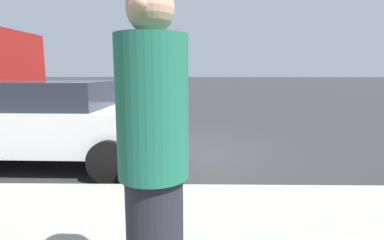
{
  "coord_description": "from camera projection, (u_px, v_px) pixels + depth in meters",
  "views": [
    {
      "loc": [
        -5.97,
        -0.35,
        1.59
      ],
      "look_at": [
        -2.37,
        -0.3,
        1.02
      ],
      "focal_mm": 28.0,
      "sensor_mm": 36.0,
      "label": 1
    }
  ],
  "objects": [
    {
      "name": "ground_plane",
      "position": [
        179.0,
        151.0,
        6.15
      ],
      "size": [
        220.0,
        220.0,
        0.0
      ],
      "primitive_type": "plane",
      "color": "#2B2B2D"
    },
    {
      "name": "car_white",
      "position": [
        45.0,
        120.0,
        5.19
      ],
      "size": [
        2.09,
        4.43,
        1.44
      ],
      "rotation": [
        0.0,
        0.0,
        3.12
      ],
      "color": "silver",
      "rests_on": "ground_plane"
    },
    {
      "name": "parking_meter",
      "position": [
        172.0,
        100.0,
        3.37
      ],
      "size": [
        0.21,
        0.19,
        1.51
      ],
      "color": "black",
      "rests_on": "sidewalk"
    },
    {
      "name": "pedestrian",
      "position": [
        154.0,
        166.0,
        1.62
      ],
      "size": [
        0.38,
        0.38,
        1.9
      ],
      "rotation": [
        0.0,
        0.0,
        1.33
      ],
      "color": "#23232D",
      "rests_on": "sidewalk"
    }
  ]
}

